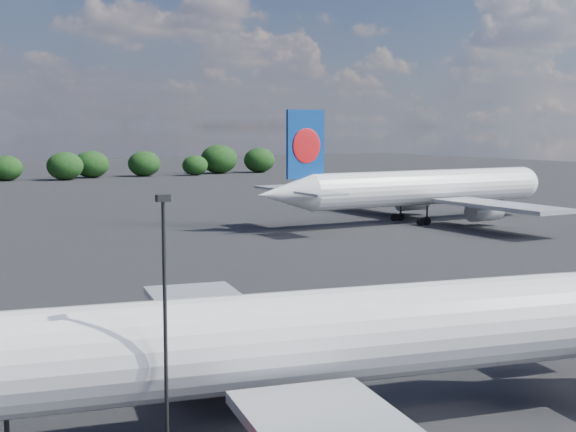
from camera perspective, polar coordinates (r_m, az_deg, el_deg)
qantas_airliner at (r=37.35m, az=3.68°, el=-8.66°), size 42.29×40.42×13.86m
china_southern_airliner at (r=117.69m, az=9.06°, el=1.91°), size 49.36×46.85×16.15m
apron_lamp_post at (r=32.22m, az=-8.73°, el=-7.37°), size 0.55×0.30×11.29m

